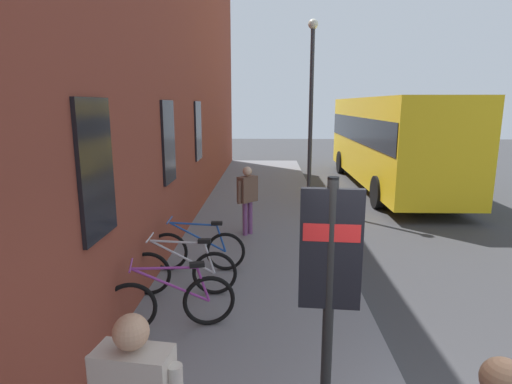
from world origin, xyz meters
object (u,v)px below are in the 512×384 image
at_px(bicycle_end_of_row, 182,272).
at_px(transit_info_sign, 330,266).
at_px(bicycle_under_window, 197,250).
at_px(bicycle_beside_lamp, 171,302).
at_px(city_bus, 389,137).
at_px(pedestrian_crossing_street, 247,193).
at_px(street_lamp, 311,99).

distance_m(bicycle_end_of_row, transit_info_sign, 3.53).
height_order(bicycle_end_of_row, bicycle_under_window, same).
height_order(bicycle_beside_lamp, city_bus, city_bus).
relative_size(transit_info_sign, city_bus, 0.23).
xyz_separation_m(bicycle_end_of_row, pedestrian_crossing_street, (3.22, -0.88, 0.59)).
distance_m(bicycle_beside_lamp, bicycle_end_of_row, 1.06).
relative_size(bicycle_beside_lamp, bicycle_under_window, 0.98).
bearing_deg(street_lamp, pedestrian_crossing_street, 150.43).
height_order(bicycle_beside_lamp, pedestrian_crossing_street, pedestrian_crossing_street).
bearing_deg(bicycle_end_of_row, transit_info_sign, -144.71).
xyz_separation_m(bicycle_end_of_row, street_lamp, (6.23, -2.59, 2.76)).
relative_size(bicycle_under_window, transit_info_sign, 0.74).
distance_m(transit_info_sign, street_lamp, 9.10).
xyz_separation_m(bicycle_under_window, transit_info_sign, (-3.72, -1.85, 1.21)).
xyz_separation_m(transit_info_sign, street_lamp, (8.94, -0.67, 1.55)).
xyz_separation_m(bicycle_beside_lamp, street_lamp, (7.28, -2.53, 2.76)).
height_order(bicycle_beside_lamp, transit_info_sign, transit_info_sign).
height_order(bicycle_end_of_row, street_lamp, street_lamp).
height_order(bicycle_under_window, transit_info_sign, transit_info_sign).
relative_size(bicycle_end_of_row, city_bus, 0.17).
distance_m(bicycle_under_window, transit_info_sign, 4.33).
bearing_deg(bicycle_under_window, bicycle_beside_lamp, 179.62).
distance_m(transit_info_sign, city_bus, 13.03).
bearing_deg(transit_info_sign, bicycle_beside_lamp, 48.32).
relative_size(transit_info_sign, pedestrian_crossing_street, 1.49).
bearing_deg(bicycle_under_window, bicycle_end_of_row, 175.84).
relative_size(city_bus, pedestrian_crossing_street, 6.53).
relative_size(bicycle_under_window, pedestrian_crossing_street, 1.10).
distance_m(bicycle_under_window, city_bus, 10.55).
height_order(transit_info_sign, city_bus, city_bus).
bearing_deg(bicycle_beside_lamp, street_lamp, -19.16).
relative_size(bicycle_end_of_row, bicycle_under_window, 1.00).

